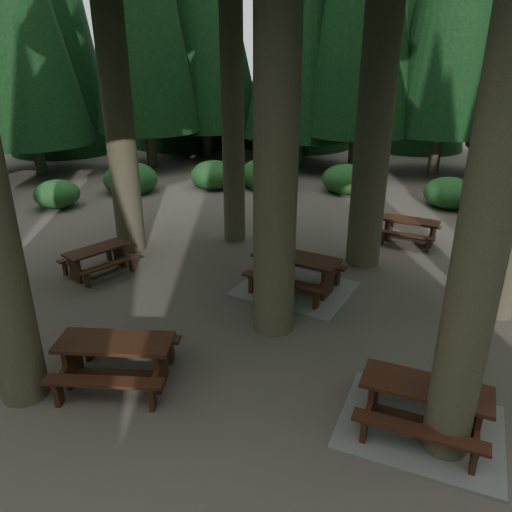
% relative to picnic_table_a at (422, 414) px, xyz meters
% --- Properties ---
extents(ground, '(80.00, 80.00, 0.00)m').
position_rel_picnic_table_a_xyz_m(ground, '(-3.68, 2.18, -0.28)').
color(ground, '#49443B').
rests_on(ground, ground).
extents(picnic_table_a, '(2.69, 2.33, 0.82)m').
position_rel_picnic_table_a_xyz_m(picnic_table_a, '(0.00, 0.00, 0.00)').
color(picnic_table_a, gray).
rests_on(picnic_table_a, ground).
extents(picnic_table_b, '(1.90, 2.03, 0.70)m').
position_rel_picnic_table_a_xyz_m(picnic_table_b, '(-7.88, 3.86, 0.18)').
color(picnic_table_b, '#361910').
rests_on(picnic_table_b, ground).
extents(picnic_table_c, '(3.06, 2.73, 0.89)m').
position_rel_picnic_table_a_xyz_m(picnic_table_c, '(-2.75, 4.20, 0.03)').
color(picnic_table_c, gray).
rests_on(picnic_table_c, ground).
extents(picnic_table_d, '(1.89, 1.65, 0.71)m').
position_rel_picnic_table_a_xyz_m(picnic_table_d, '(-0.02, 8.23, 0.19)').
color(picnic_table_d, '#361910').
rests_on(picnic_table_d, ground).
extents(picnic_table_e, '(2.22, 1.92, 0.85)m').
position_rel_picnic_table_a_xyz_m(picnic_table_e, '(-5.11, -0.12, 0.28)').
color(picnic_table_e, '#361910').
rests_on(picnic_table_e, ground).
extents(shrub_ring, '(23.86, 24.64, 1.49)m').
position_rel_picnic_table_a_xyz_m(shrub_ring, '(-2.98, 2.93, 0.12)').
color(shrub_ring, '#1B4E26').
rests_on(shrub_ring, ground).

